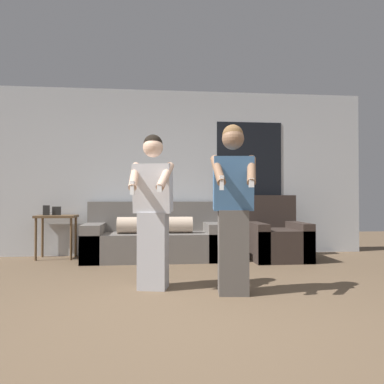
# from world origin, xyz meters

# --- Properties ---
(ground_plane) EXTENTS (14.00, 14.00, 0.00)m
(ground_plane) POSITION_xyz_m (0.00, 0.00, 0.00)
(ground_plane) COLOR brown
(wall_back) EXTENTS (6.24, 0.07, 2.70)m
(wall_back) POSITION_xyz_m (0.02, 3.37, 1.35)
(wall_back) COLOR silver
(wall_back) RESTS_ON ground_plane
(couch) EXTENTS (2.07, 0.88, 0.87)m
(couch) POSITION_xyz_m (-0.40, 2.90, 0.30)
(couch) COLOR slate
(couch) RESTS_ON ground_plane
(armchair) EXTENTS (0.82, 0.92, 0.97)m
(armchair) POSITION_xyz_m (1.42, 2.72, 0.31)
(armchair) COLOR #332823
(armchair) RESTS_ON ground_plane
(side_table) EXTENTS (0.59, 0.41, 0.81)m
(side_table) POSITION_xyz_m (-1.90, 3.10, 0.56)
(side_table) COLOR brown
(side_table) RESTS_ON ground_plane
(person_left) EXTENTS (0.46, 0.53, 1.57)m
(person_left) POSITION_xyz_m (-0.42, 1.03, 0.80)
(person_left) COLOR #B2B2B7
(person_left) RESTS_ON ground_plane
(person_right) EXTENTS (0.44, 0.50, 1.63)m
(person_right) POSITION_xyz_m (0.35, 0.74, 0.84)
(person_right) COLOR #56514C
(person_right) RESTS_ON ground_plane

